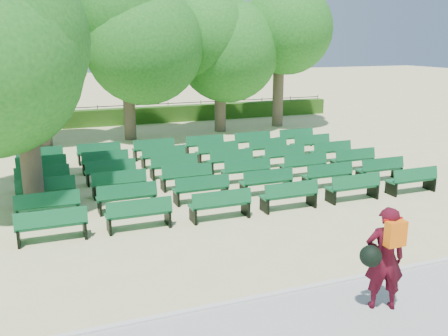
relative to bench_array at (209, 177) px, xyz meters
The scene contains 9 objects.
ground 1.98m from the bench_array, 120.55° to the right, with size 120.00×120.00×0.00m, color #D0C78A.
paving 9.16m from the bench_array, 96.32° to the right, with size 30.00×2.20×0.06m, color #A9AAA5.
curb 8.02m from the bench_array, 97.22° to the right, with size 30.00×0.12×0.10m, color silver.
hedge 12.34m from the bench_array, 94.69° to the left, with size 26.00×0.70×0.90m, color #295315.
fence 12.73m from the bench_array, 94.54° to the left, with size 26.00×0.10×1.02m, color black, non-canonical shape.
tree_line 8.35m from the bench_array, 96.93° to the left, with size 21.80×6.80×7.04m, color #247420, non-canonical shape.
bench_array is the anchor object (origin of this frame).
tree_among 7.07m from the bench_array, 168.68° to the right, with size 4.72×4.72×6.46m.
person 9.08m from the bench_array, 90.36° to the right, with size 0.92×0.66×1.85m.
Camera 1 is at (-4.42, -13.63, 4.61)m, focal length 40.00 mm.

